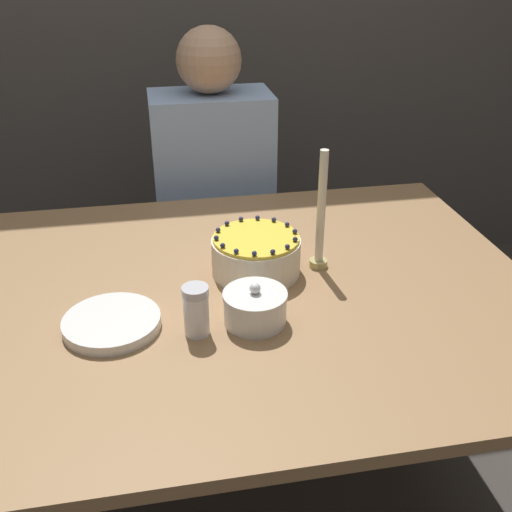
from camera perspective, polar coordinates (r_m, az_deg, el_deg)
ground_plane at (r=1.92m, az=-0.91°, el=-22.36°), size 12.00×12.00×0.00m
dining_table at (r=1.47m, az=-1.11°, el=-6.38°), size 1.40×1.10×0.75m
cake at (r=1.46m, az=0.00°, el=0.14°), size 0.22×0.22×0.11m
sugar_bowl at (r=1.28m, az=0.03°, el=-4.88°), size 0.14×0.14×0.10m
sugar_shaker at (r=1.24m, az=-5.72°, el=-5.18°), size 0.06×0.06×0.11m
plate_stack at (r=1.31m, az=-13.57°, el=-6.21°), size 0.21×0.21×0.02m
candle at (r=1.46m, az=6.18°, el=3.33°), size 0.05×0.05×0.30m
person_man_blue_shirt at (r=2.17m, az=-3.93°, el=2.62°), size 0.40×0.34×1.24m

